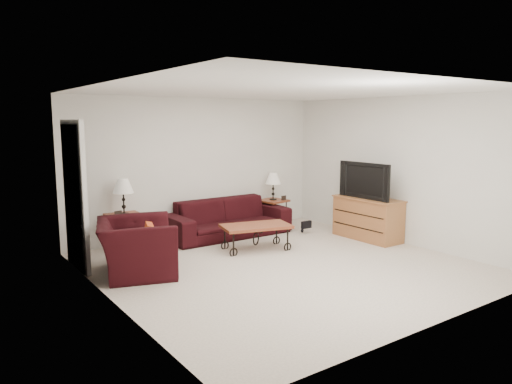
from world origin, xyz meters
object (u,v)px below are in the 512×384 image
Objects in this scene: coffee_table at (256,237)px; television at (368,180)px; side_table_left at (125,232)px; side_table_right at (273,213)px; armchair at (136,247)px; lamp_right at (273,186)px; lamp_left at (123,197)px; backpack at (302,222)px; sofa at (228,218)px; tv_stand at (368,218)px.

television reaches higher than coffee_table.
side_table_right is at bearing 0.00° from side_table_left.
television is at bearing -78.72° from armchair.
armchair is (-3.35, -1.30, -0.43)m from lamp_right.
side_table_right is 1.00× the size of lamp_right.
lamp_left is (-3.04, 0.00, 0.61)m from side_table_right.
armchair is at bearing -96.76° from television.
lamp_left is 1.38× the size of backpack.
tv_stand is at bearing -39.91° from sofa.
coffee_table is at bearing -35.50° from side_table_left.
lamp_left is 4.22m from tv_stand.
coffee_table is 2.26m from television.
backpack is (-0.62, 1.02, -0.84)m from television.
sofa is 4.28× the size of side_table_right.
tv_stand reaches higher than side_table_left.
coffee_table is at bearing -136.16° from lamp_right.
television is 2.60× the size of backpack.
lamp_left is at bearing 4.41° from armchair.
television is at bearing 180.00° from tv_stand.
tv_stand is 1.22m from backpack.
television is (1.90, -1.61, 0.72)m from sofa.
sofa is 2.08× the size of television.
side_table_right is 0.78m from backpack.
lamp_right is at bearing 43.84° from coffee_table.
side_table_left is at bearing 154.73° from tv_stand.
sofa reaches higher than side_table_left.
tv_stand is (0.75, -1.79, -0.43)m from lamp_right.
television is (0.73, -1.79, 0.79)m from side_table_right.
tv_stand is at bearing 90.00° from television.
sofa is 5.40× the size of backpack.
side_table_left is 3.24m from backpack.
lamp_right is at bearing 103.53° from backpack.
side_table_left is 1.34m from armchair.
sofa is 3.92× the size of lamp_left.
coffee_table is at bearing -105.07° from television.
coffee_table is at bearing -155.83° from backpack.
tv_stand is (1.92, -1.61, 0.03)m from sofa.
television reaches higher than sofa.
television is at bearing -67.71° from side_table_right.
armchair is 0.93× the size of tv_stand.
lamp_right is at bearing 0.00° from side_table_right.
backpack is at bearing -13.67° from side_table_left.
tv_stand is at bearing -67.17° from lamp_right.
lamp_right is at bearing -157.71° from television.
armchair is (-0.32, -1.30, -0.50)m from lamp_left.
side_table_right reaches higher than coffee_table.
side_table_right is at bearing 43.84° from coffee_table.
television is 1.46m from backpack.
sofa is at bearing 160.80° from backpack.
television reaches higher than lamp_right.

